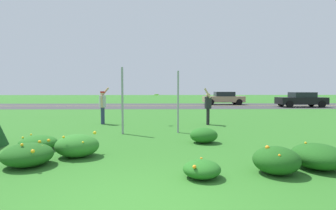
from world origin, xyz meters
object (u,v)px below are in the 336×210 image
(sign_post_near_path, at_px, (122,101))
(frisbee_lime, at_px, (156,95))
(sign_post_by_roadside, at_px, (178,102))
(person_thrower_red_cap_gray_shirt, at_px, (103,104))
(car_black_leftmost, at_px, (301,99))
(person_catcher_dark_shirt, at_px, (208,106))
(car_tan_center_left, at_px, (223,98))

(sign_post_near_path, height_order, frisbee_lime, sign_post_near_path)
(sign_post_by_roadside, bearing_deg, person_thrower_red_cap_gray_shirt, 143.85)
(sign_post_near_path, xyz_separation_m, car_black_leftmost, (15.19, 14.99, -0.58))
(car_black_leftmost, bearing_deg, person_thrower_red_cap_gray_shirt, -144.10)
(frisbee_lime, bearing_deg, person_thrower_red_cap_gray_shirt, 174.21)
(person_thrower_red_cap_gray_shirt, bearing_deg, person_catcher_dark_shirt, -3.85)
(sign_post_by_roadside, xyz_separation_m, person_thrower_red_cap_gray_shirt, (-3.66, 2.67, -0.24))
(sign_post_near_path, relative_size, car_black_leftmost, 0.59)
(sign_post_by_roadside, relative_size, car_black_leftmost, 0.56)
(sign_post_near_path, distance_m, frisbee_lime, 2.96)
(sign_post_by_roadside, height_order, person_thrower_red_cap_gray_shirt, sign_post_by_roadside)
(person_thrower_red_cap_gray_shirt, bearing_deg, sign_post_by_roadside, -36.15)
(sign_post_by_roadside, distance_m, frisbee_lime, 2.58)
(frisbee_lime, distance_m, car_black_leftmost, 18.60)
(frisbee_lime, xyz_separation_m, car_black_leftmost, (13.91, 12.32, -0.75))
(sign_post_near_path, distance_m, person_thrower_red_cap_gray_shirt, 3.29)
(person_catcher_dark_shirt, height_order, car_black_leftmost, person_catcher_dark_shirt)
(sign_post_near_path, xyz_separation_m, person_thrower_red_cap_gray_shirt, (-1.45, 2.94, -0.30))
(sign_post_near_path, height_order, person_thrower_red_cap_gray_shirt, sign_post_near_path)
(person_catcher_dark_shirt, xyz_separation_m, car_tan_center_left, (4.63, 16.40, -0.22))
(car_black_leftmost, bearing_deg, person_catcher_dark_shirt, -132.46)
(car_black_leftmost, xyz_separation_m, car_tan_center_left, (-6.72, 4.00, 0.00))
(sign_post_near_path, xyz_separation_m, sign_post_by_roadside, (2.21, 0.27, -0.06))
(person_catcher_dark_shirt, relative_size, car_black_leftmost, 0.41)
(frisbee_lime, distance_m, car_tan_center_left, 17.85)
(person_thrower_red_cap_gray_shirt, relative_size, car_black_leftmost, 0.42)
(person_thrower_red_cap_gray_shirt, relative_size, frisbee_lime, 7.84)
(person_catcher_dark_shirt, xyz_separation_m, car_black_leftmost, (11.35, 12.40, -0.22))
(sign_post_by_roadside, relative_size, car_tan_center_left, 0.56)
(person_thrower_red_cap_gray_shirt, relative_size, car_tan_center_left, 0.42)
(sign_post_by_roadside, xyz_separation_m, car_black_leftmost, (12.98, 14.72, -0.52))
(frisbee_lime, bearing_deg, sign_post_by_roadside, -68.83)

